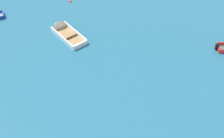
{
  "coord_description": "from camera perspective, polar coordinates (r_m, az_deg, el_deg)",
  "views": [
    {
      "loc": [
        1.07,
        7.66,
        16.48
      ],
      "look_at": [
        0.0,
        24.6,
        0.15
      ],
      "focal_mm": 47.81,
      "sensor_mm": 36.0,
      "label": 1
    }
  ],
  "objects": [
    {
      "name": "rowboat_white_far_right",
      "position": [
        27.88,
        -9.54,
        7.5
      ],
      "size": [
        3.87,
        4.04,
        1.35
      ],
      "color": "#99754C",
      "rests_on": "ground_plane"
    },
    {
      "name": "mooring_buoy_near_foreground",
      "position": [
        32.18,
        -7.95,
        12.66
      ],
      "size": [
        0.31,
        0.31,
        0.31
      ],
      "primitive_type": "sphere",
      "color": "red",
      "rests_on": "ground_plane"
    }
  ]
}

